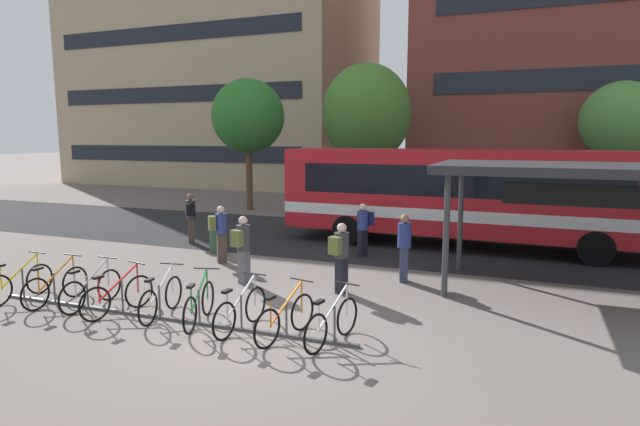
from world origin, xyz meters
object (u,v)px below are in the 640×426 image
parked_bicycle_silver_6 (241,311)px  trash_bin (218,236)px  parked_bicycle_red_3 (118,296)px  street_tree_2 (621,121)px  parked_bicycle_white_8 (332,323)px  commuter_olive_pack_4 (243,245)px  transit_shelter (604,173)px  commuter_olive_pack_2 (220,230)px  parked_bicycle_green_5 (199,305)px  commuter_maroon_pack_3 (404,243)px  street_tree_0 (366,114)px  street_tree_1 (248,116)px  city_bus (469,194)px  parked_bicycle_white_4 (161,298)px  parked_bicycle_yellow_0 (19,283)px  commuter_olive_pack_5 (341,253)px  parked_bicycle_orange_1 (56,286)px  parked_bicycle_orange_7 (285,318)px  commuter_navy_pack_0 (364,226)px  commuter_black_pack_1 (191,215)px  parked_bicycle_silver_2 (91,290)px

parked_bicycle_silver_6 → trash_bin: trash_bin is taller
parked_bicycle_red_3 → street_tree_2: 22.11m
parked_bicycle_white_8 → street_tree_2: street_tree_2 is taller
parked_bicycle_red_3 → commuter_olive_pack_4: 3.22m
transit_shelter → commuter_olive_pack_2: bearing=-177.5°
parked_bicycle_green_5 → commuter_maroon_pack_3: 5.40m
street_tree_0 → parked_bicycle_white_8: bearing=-75.7°
parked_bicycle_red_3 → street_tree_2: street_tree_2 is taller
street_tree_1 → commuter_olive_pack_2: bearing=-65.3°
street_tree_1 → city_bus: bearing=-25.4°
parked_bicycle_silver_6 → trash_bin: (-4.02, 5.54, 0.13)m
transit_shelter → parked_bicycle_white_4: bearing=-150.1°
parked_bicycle_yellow_0 → commuter_olive_pack_5: (6.50, 3.06, 0.57)m
commuter_olive_pack_2 → commuter_maroon_pack_3: commuter_maroon_pack_3 is taller
parked_bicycle_yellow_0 → parked_bicycle_orange_1: size_ratio=1.00×
parked_bicycle_red_3 → commuter_olive_pack_4: bearing=-11.1°
city_bus → parked_bicycle_orange_1: size_ratio=7.01×
parked_bicycle_green_5 → commuter_olive_pack_4: bearing=-2.6°
parked_bicycle_white_4 → street_tree_1: bearing=13.1°
transit_shelter → street_tree_1: size_ratio=1.11×
transit_shelter → commuter_olive_pack_4: bearing=-165.6°
commuter_olive_pack_5 → parked_bicycle_orange_7: bearing=-164.7°
commuter_navy_pack_0 → trash_bin: (-4.44, -1.12, -0.42)m
parked_bicycle_white_4 → street_tree_2: (10.69, 18.20, 3.95)m
parked_bicycle_yellow_0 → commuter_black_pack_1: 6.63m
parked_bicycle_silver_6 → street_tree_1: street_tree_1 is taller
commuter_olive_pack_5 → commuter_olive_pack_4: bearing=108.1°
commuter_navy_pack_0 → parked_bicycle_red_3: bearing=3.9°
parked_bicycle_orange_1 → commuter_olive_pack_5: (5.53, 2.95, 0.57)m
parked_bicycle_red_3 → parked_bicycle_silver_6: bearing=-75.0°
parked_bicycle_orange_1 → trash_bin: size_ratio=1.67×
city_bus → commuter_navy_pack_0: 3.88m
parked_bicycle_white_4 → parked_bicycle_green_5: 0.95m
parked_bicycle_yellow_0 → parked_bicycle_orange_7: bearing=-87.8°
parked_bicycle_white_4 → street_tree_2: 21.47m
parked_bicycle_red_3 → commuter_olive_pack_5: (3.78, 3.00, 0.57)m
parked_bicycle_silver_2 → commuter_maroon_pack_3: bearing=-52.5°
city_bus → parked_bicycle_white_8: city_bus is taller
city_bus → commuter_maroon_pack_3: city_bus is taller
transit_shelter → street_tree_2: (2.38, 13.57, 1.51)m
transit_shelter → parked_bicycle_yellow_0: bearing=-156.9°
parked_bicycle_orange_1 → parked_bicycle_orange_7: 5.50m
parked_bicycle_white_8 → street_tree_2: 19.94m
city_bus → parked_bicycle_yellow_0: (-8.73, -9.39, -1.39)m
parked_bicycle_yellow_0 → commuter_navy_pack_0: (5.93, 6.85, 0.56)m
commuter_navy_pack_0 → commuter_black_pack_1: bearing=-58.5°
parked_bicycle_yellow_0 → street_tree_0: 17.26m
parked_bicycle_yellow_0 → parked_bicycle_silver_6: (5.51, 0.19, 0.00)m
trash_bin → street_tree_2: (12.85, 12.73, 3.81)m
parked_bicycle_silver_2 → parked_bicycle_orange_7: bearing=-90.9°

